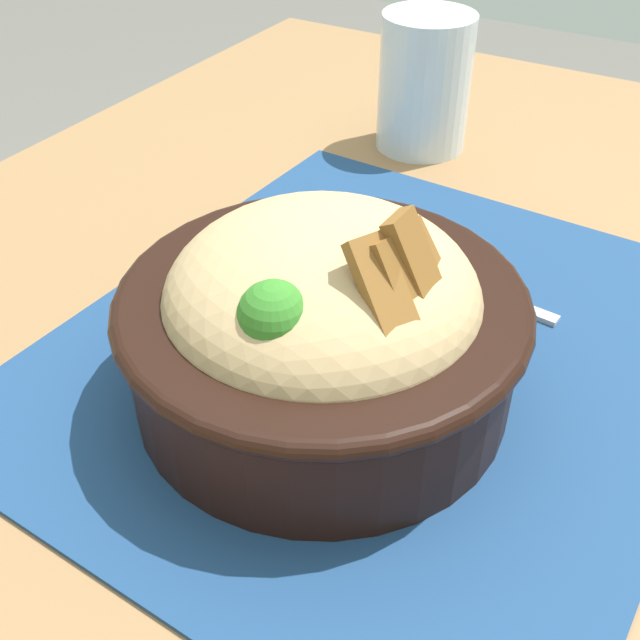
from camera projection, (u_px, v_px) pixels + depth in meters
table at (350, 439)px, 0.51m from camera, size 1.09×0.78×0.73m
placemat at (380, 350)px, 0.47m from camera, size 0.43×0.38×0.00m
bowl at (320, 321)px, 0.41m from camera, size 0.23×0.23×0.13m
fork at (457, 284)px, 0.52m from camera, size 0.03×0.13×0.00m
drinking_glass at (424, 91)px, 0.67m from camera, size 0.08×0.08×0.11m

